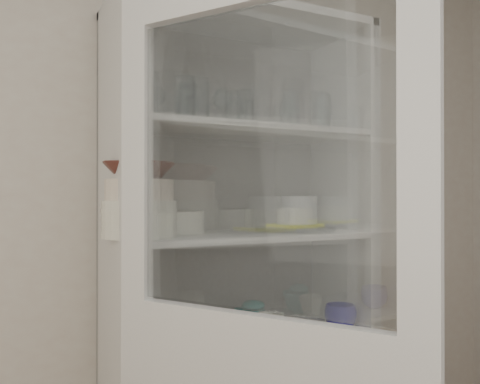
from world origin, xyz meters
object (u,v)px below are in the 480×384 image
goblet_0 (156,105)px  goblet_2 (246,114)px  plate_stack_front (139,219)px  pantry_cabinet (233,312)px  terracotta_bowl (139,171)px  mug_blue (340,317)px  glass_platter (295,229)px  white_canister (135,330)px  goblet_1 (222,108)px  mug_white (270,326)px  measuring_cups (232,336)px  plate_stack_back (176,222)px  teal_jar (254,319)px  grey_bowl_stack (299,213)px  cream_bowl (139,190)px  yellow_trivet (295,225)px  goblet_3 (288,114)px  white_ramekin (295,216)px  mug_teal (246,320)px

goblet_0 → goblet_2: 0.38m
plate_stack_front → pantry_cabinet: bearing=15.2°
terracotta_bowl → mug_blue: size_ratio=1.87×
glass_platter → white_canister: glass_platter is taller
goblet_1 → goblet_2: 0.11m
mug_blue → mug_white: size_ratio=1.22×
terracotta_bowl → measuring_cups: (0.35, -0.01, -0.61)m
plate_stack_back → teal_jar: 0.50m
grey_bowl_stack → measuring_cups: size_ratio=1.40×
goblet_2 → cream_bowl: goblet_2 is taller
measuring_cups → yellow_trivet: bearing=3.1°
teal_jar → cream_bowl: bearing=-171.4°
mug_white → goblet_3: bearing=41.7°
grey_bowl_stack → mug_blue: size_ratio=1.14×
plate_stack_back → white_canister: (-0.18, -0.08, -0.37)m
white_ramekin → mug_teal: bearing=154.1°
goblet_0 → mug_blue: (0.71, -0.20, -0.84)m
yellow_trivet → white_canister: (-0.64, 0.05, -0.35)m
grey_bowl_stack → glass_platter: bearing=-148.9°
goblet_2 → white_canister: bearing=-170.4°
mug_blue → white_ramekin: bearing=-174.7°
plate_stack_back → white_canister: bearing=-156.7°
yellow_trivet → measuring_cups: size_ratio=1.61×
teal_jar → mug_white: bearing=-84.0°
goblet_0 → grey_bowl_stack: bearing=-12.6°
goblet_2 → cream_bowl: size_ratio=0.66×
teal_jar → measuring_cups: bearing=-149.1°
goblet_0 → yellow_trivet: bearing=-15.2°
goblet_3 → white_canister: (-0.68, -0.08, -0.82)m
goblet_1 → plate_stack_front: 0.59m
cream_bowl → mug_white: bearing=-4.6°
white_canister → goblet_3: bearing=6.3°
yellow_trivet → teal_jar: bearing=157.6°
goblet_0 → teal_jar: bearing=-12.1°
pantry_cabinet → plate_stack_front: size_ratio=8.30×
goblet_2 → goblet_0: bearing=178.1°
goblet_0 → goblet_1: 0.27m
pantry_cabinet → mug_blue: (0.41, -0.16, -0.03)m
pantry_cabinet → goblet_0: 0.86m
pantry_cabinet → white_canister: pantry_cabinet is taller
pantry_cabinet → glass_platter: 0.41m
goblet_2 → mug_teal: 0.83m
plate_stack_front → grey_bowl_stack: 0.67m
glass_platter → white_ramekin: (0.00, 0.00, 0.05)m
glass_platter → mug_blue: (0.18, -0.05, -0.36)m
glass_platter → mug_blue: glass_platter is taller
pantry_cabinet → mug_white: pantry_cabinet is taller
teal_jar → white_canister: bearing=-178.3°
grey_bowl_stack → yellow_trivet: bearing=-148.9°
pantry_cabinet → measuring_cups: size_ratio=20.29×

